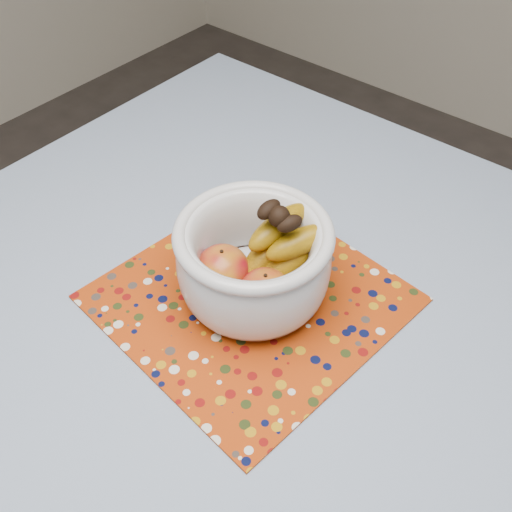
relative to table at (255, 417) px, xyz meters
name	(u,v)px	position (x,y,z in m)	size (l,w,h in m)	color
table	(255,417)	(0.00, 0.00, 0.00)	(1.20, 1.20, 0.75)	brown
tablecloth	(255,385)	(0.00, 0.00, 0.08)	(1.32, 1.32, 0.01)	slate
placemat	(250,298)	(-0.10, 0.11, 0.09)	(0.38, 0.38, 0.00)	#9C3008
fruit_bowl	(259,259)	(-0.09, 0.12, 0.17)	(0.22, 0.22, 0.17)	silver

